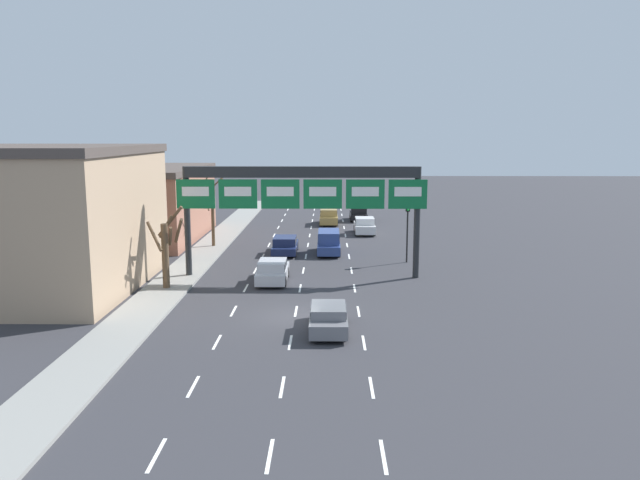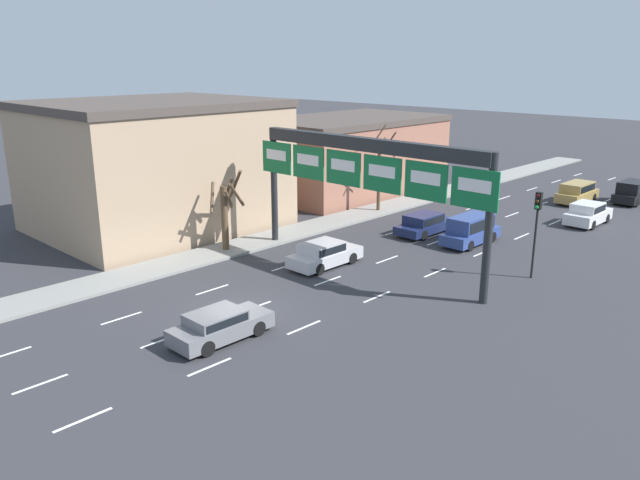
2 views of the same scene
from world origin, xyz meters
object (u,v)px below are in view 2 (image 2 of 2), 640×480
Objects in this scene: sign_gantry at (366,163)px; car_navy at (425,223)px; car_silver at (324,253)px; car_white at (588,213)px; traffic_light_near_gantry at (537,217)px; car_grey at (219,325)px; tree_bare_second at (380,169)px; tree_bare_closest at (226,209)px; suv_gold at (577,191)px; suv_blue at (471,228)px; suv_black at (632,191)px.

car_navy is at bearing 101.45° from sign_gantry.
car_silver is 20.66m from car_white.
traffic_light_near_gantry is (9.23, 6.28, 2.55)m from car_silver.
car_grey is at bearing -70.42° from car_silver.
tree_bare_second is at bearing 158.46° from traffic_light_near_gantry.
tree_bare_second is (-9.44, 22.15, 2.55)m from car_grey.
car_silver is 0.92× the size of tree_bare_closest.
tree_bare_closest is at bearing -162.01° from car_silver.
car_navy is at bearing 61.37° from tree_bare_closest.
car_grey is 17.34m from traffic_light_near_gantry.
car_grey is at bearing -81.30° from sign_gantry.
suv_gold is (1.76, 24.45, -4.95)m from sign_gantry.
sign_gantry is 3.64× the size of car_grey.
suv_blue reaches higher than car_silver.
suv_gold is at bearing 118.05° from car_white.
car_navy is at bearing -179.14° from suv_blue.
car_navy is (-3.41, -0.05, -0.27)m from suv_blue.
car_navy is (-6.64, -19.19, -0.25)m from suv_black.
suv_black is 29.49m from car_silver.
car_white is (0.14, -9.23, -0.16)m from suv_black.
car_grey is 10.49m from car_silver.
sign_gantry is 3.55× the size of suv_gold.
car_silver is 1.00× the size of suv_gold.
suv_blue reaches higher than suv_gold.
suv_gold is at bearing 89.94° from suv_blue.
tree_bare_second reaches higher than suv_black.
car_silver is at bearing -97.88° from suv_gold.
traffic_light_near_gantry is (7.43, 4.97, -2.56)m from sign_gantry.
car_white is 14.93m from tree_bare_second.
car_white reaches higher than car_navy.
car_silver is at bearing -144.10° from sign_gantry.
car_white is at bearing 58.69° from tree_bare_closest.
tree_bare_second is (-5.93, 12.26, 2.50)m from car_silver.
tree_bare_closest is 14.27m from tree_bare_second.
suv_black is at bearing 67.17° from tree_bare_closest.
suv_gold is at bearing 54.88° from tree_bare_second.
traffic_light_near_gantry is at bearing -19.58° from car_navy.
suv_blue is 16.20m from suv_gold.
suv_gold is 29.45m from tree_bare_closest.
car_silver is 1.06× the size of car_white.
car_navy reaches higher than car_grey.
tree_bare_second reaches higher than tree_bare_closest.
sign_gantry is 3.37× the size of car_navy.
suv_black is 20.31m from car_navy.
traffic_light_near_gantry is (5.67, -19.48, 2.39)m from suv_gold.
suv_blue is 6.96m from traffic_light_near_gantry.
suv_gold is (-3.35, 6.29, 0.09)m from car_white.
traffic_light_near_gantry is at bearing 33.77° from sign_gantry.
tree_bare_closest is at bearing -112.83° from suv_black.
car_navy is at bearing 160.42° from traffic_light_near_gantry.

